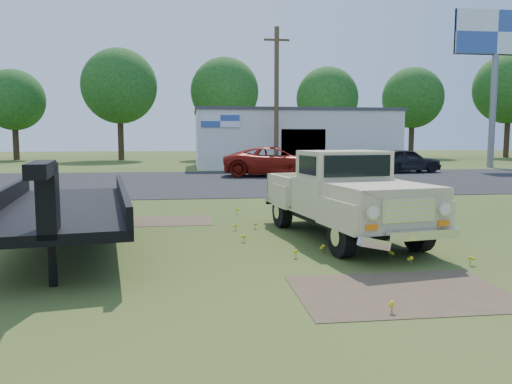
# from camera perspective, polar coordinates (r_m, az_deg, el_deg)

# --- Properties ---
(ground) EXTENTS (140.00, 140.00, 0.00)m
(ground) POSITION_cam_1_polar(r_m,az_deg,el_deg) (9.81, 1.05, -6.48)
(ground) COLOR #2E4215
(ground) RESTS_ON ground
(asphalt_lot) EXTENTS (90.00, 14.00, 0.02)m
(asphalt_lot) POSITION_cam_1_polar(r_m,az_deg,el_deg) (24.60, -4.12, 1.21)
(asphalt_lot) COLOR black
(asphalt_lot) RESTS_ON ground
(dirt_patch_a) EXTENTS (3.00, 2.00, 0.01)m
(dirt_patch_a) POSITION_cam_1_polar(r_m,az_deg,el_deg) (7.41, 16.41, -10.97)
(dirt_patch_a) COLOR brown
(dirt_patch_a) RESTS_ON ground
(dirt_patch_b) EXTENTS (2.20, 1.60, 0.01)m
(dirt_patch_b) POSITION_cam_1_polar(r_m,az_deg,el_deg) (13.15, -9.90, -3.29)
(dirt_patch_b) COLOR brown
(dirt_patch_b) RESTS_ON ground
(commercial_building) EXTENTS (14.20, 8.20, 4.15)m
(commercial_building) POSITION_cam_1_polar(r_m,az_deg,el_deg) (37.20, 4.07, 6.17)
(commercial_building) COLOR silver
(commercial_building) RESTS_ON ground
(billboard) EXTENTS (6.10, 0.45, 11.05)m
(billboard) POSITION_cam_1_polar(r_m,az_deg,el_deg) (40.27, 25.71, 14.78)
(billboard) COLOR slate
(billboard) RESTS_ON ground
(utility_pole_mid) EXTENTS (1.60, 0.30, 9.00)m
(utility_pole_mid) POSITION_cam_1_polar(r_m,az_deg,el_deg) (32.02, 2.35, 10.64)
(utility_pole_mid) COLOR #493322
(utility_pole_mid) RESTS_ON ground
(treeline_b) EXTENTS (5.76, 5.76, 8.57)m
(treeline_b) POSITION_cam_1_polar(r_m,az_deg,el_deg) (53.23, -25.96, 9.43)
(treeline_b) COLOR #342518
(treeline_b) RESTS_ON ground
(treeline_c) EXTENTS (7.04, 7.04, 10.47)m
(treeline_c) POSITION_cam_1_polar(r_m,az_deg,el_deg) (49.63, -15.35, 11.58)
(treeline_c) COLOR #342518
(treeline_c) RESTS_ON ground
(treeline_d) EXTENTS (6.72, 6.72, 10.00)m
(treeline_d) POSITION_cam_1_polar(r_m,az_deg,el_deg) (50.28, -3.59, 11.35)
(treeline_d) COLOR #342518
(treeline_d) RESTS_ON ground
(treeline_e) EXTENTS (6.08, 6.08, 9.04)m
(treeline_e) POSITION_cam_1_polar(r_m,az_deg,el_deg) (50.43, 8.14, 10.56)
(treeline_e) COLOR #342518
(treeline_e) RESTS_ON ground
(treeline_f) EXTENTS (6.40, 6.40, 9.52)m
(treeline_f) POSITION_cam_1_polar(r_m,az_deg,el_deg) (56.24, 17.47, 10.21)
(treeline_f) COLOR #342518
(treeline_f) RESTS_ON ground
(treeline_g) EXTENTS (7.36, 7.36, 10.95)m
(treeline_g) POSITION_cam_1_polar(r_m,az_deg,el_deg) (59.91, 26.98, 10.48)
(treeline_g) COLOR #342518
(treeline_g) RESTS_ON ground
(vintage_pickup_truck) EXTENTS (2.86, 5.47, 1.89)m
(vintage_pickup_truck) POSITION_cam_1_polar(r_m,az_deg,el_deg) (10.84, 9.89, -0.28)
(vintage_pickup_truck) COLOR #CDB689
(vintage_pickup_truck) RESTS_ON ground
(flatbed_trailer) EXTENTS (3.36, 7.12, 1.87)m
(flatbed_trailer) POSITION_cam_1_polar(r_m,az_deg,el_deg) (10.34, -21.04, -0.99)
(flatbed_trailer) COLOR black
(flatbed_trailer) RESTS_ON ground
(red_pickup) EXTENTS (6.10, 3.39, 1.61)m
(red_pickup) POSITION_cam_1_polar(r_m,az_deg,el_deg) (27.76, 2.24, 3.47)
(red_pickup) COLOR maroon
(red_pickup) RESTS_ON ground
(dark_sedan) EXTENTS (4.49, 2.20, 1.47)m
(dark_sedan) POSITION_cam_1_polar(r_m,az_deg,el_deg) (31.93, 16.68, 3.46)
(dark_sedan) COLOR black
(dark_sedan) RESTS_ON ground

